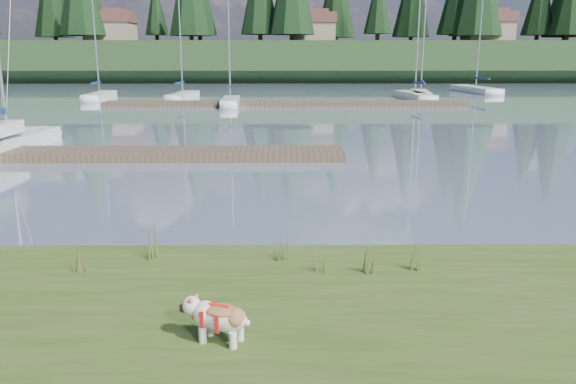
{
  "coord_description": "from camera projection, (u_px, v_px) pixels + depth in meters",
  "views": [
    {
      "loc": [
        1.86,
        -10.97,
        3.66
      ],
      "look_at": [
        1.94,
        -0.5,
        1.08
      ],
      "focal_mm": 35.0,
      "sensor_mm": 36.0,
      "label": 1
    }
  ],
  "objects": [
    {
      "name": "ridge",
      "position": [
        271.0,
        62.0,
        81.78
      ],
      "size": [
        200.0,
        20.0,
        5.0
      ],
      "primitive_type": "cube",
      "color": "#1D3218",
      "rests_on": "ground"
    },
    {
      "name": "sailboat_bg_4",
      "position": [
        420.0,
        93.0,
        48.61
      ],
      "size": [
        2.23,
        6.67,
        9.82
      ],
      "rotation": [
        0.0,
        0.0,
        1.42
      ],
      "color": "silver",
      "rests_on": "ground"
    },
    {
      "name": "weed_0",
      "position": [
        151.0,
        241.0,
        9.27
      ],
      "size": [
        0.17,
        0.14,
        0.72
      ],
      "color": "#475B23",
      "rests_on": "bank"
    },
    {
      "name": "sailboat_main",
      "position": [
        7.0,
        140.0,
        21.6
      ],
      "size": [
        1.78,
        8.38,
        12.07
      ],
      "rotation": [
        0.0,
        0.0,
        1.56
      ],
      "color": "silver",
      "rests_on": "ground"
    },
    {
      "name": "sailboat_bg_1",
      "position": [
        185.0,
        95.0,
        46.19
      ],
      "size": [
        1.9,
        6.96,
        10.38
      ],
      "rotation": [
        0.0,
        0.0,
        1.49
      ],
      "color": "silver",
      "rests_on": "ground"
    },
    {
      "name": "weed_3",
      "position": [
        80.0,
        260.0,
        8.73
      ],
      "size": [
        0.17,
        0.14,
        0.44
      ],
      "color": "#475B23",
      "rests_on": "bank"
    },
    {
      "name": "sailboat_bg_0",
      "position": [
        102.0,
        95.0,
        46.45
      ],
      "size": [
        1.75,
        7.05,
        10.24
      ],
      "rotation": [
        0.0,
        0.0,
        1.63
      ],
      "color": "silver",
      "rests_on": "ground"
    },
    {
      "name": "sailboat_bg_3",
      "position": [
        412.0,
        95.0,
        46.49
      ],
      "size": [
        2.13,
        7.9,
        11.5
      ],
      "rotation": [
        0.0,
        0.0,
        1.65
      ],
      "color": "silver",
      "rests_on": "ground"
    },
    {
      "name": "house_2",
      "position": [
        488.0,
        26.0,
        76.98
      ],
      "size": [
        6.3,
        5.3,
        4.65
      ],
      "color": "gray",
      "rests_on": "ridge"
    },
    {
      "name": "conifer_5",
      "position": [
        379.0,
        0.0,
        76.99
      ],
      "size": [
        3.96,
        3.96,
        10.35
      ],
      "color": "#382619",
      "rests_on": "ridge"
    },
    {
      "name": "sailboat_bg_2",
      "position": [
        231.0,
        101.0,
        40.81
      ],
      "size": [
        1.42,
        5.98,
        9.15
      ],
      "rotation": [
        0.0,
        0.0,
        1.61
      ],
      "color": "silver",
      "rests_on": "ground"
    },
    {
      "name": "sailboat_bg_5",
      "position": [
        472.0,
        89.0,
        54.74
      ],
      "size": [
        2.78,
        9.11,
        12.7
      ],
      "rotation": [
        0.0,
        0.0,
        1.69
      ],
      "color": "silver",
      "rests_on": "ground"
    },
    {
      "name": "dock_far",
      "position": [
        285.0,
        103.0,
        40.61
      ],
      "size": [
        26.0,
        2.2,
        0.3
      ],
      "primitive_type": "cube",
      "color": "#4C3D2C",
      "rests_on": "ground"
    },
    {
      "name": "dock_near",
      "position": [
        121.0,
        154.0,
        20.18
      ],
      "size": [
        16.0,
        2.0,
        0.3
      ],
      "primitive_type": "cube",
      "color": "#4C3D2C",
      "rests_on": "ground"
    },
    {
      "name": "house_0",
      "position": [
        111.0,
        26.0,
        77.53
      ],
      "size": [
        6.3,
        5.3,
        4.65
      ],
      "color": "gray",
      "rests_on": "ridge"
    },
    {
      "name": "mud_lip",
      "position": [
        179.0,
        262.0,
        9.94
      ],
      "size": [
        60.0,
        0.5,
        0.14
      ],
      "primitive_type": "cube",
      "color": "#33281C",
      "rests_on": "ground"
    },
    {
      "name": "weed_4",
      "position": [
        321.0,
        261.0,
        8.73
      ],
      "size": [
        0.17,
        0.14,
        0.42
      ],
      "color": "#475B23",
      "rests_on": "bank"
    },
    {
      "name": "weed_1",
      "position": [
        283.0,
        247.0,
        9.2
      ],
      "size": [
        0.17,
        0.14,
        0.54
      ],
      "color": "#475B23",
      "rests_on": "bank"
    },
    {
      "name": "ground",
      "position": [
        258.0,
        106.0,
        40.63
      ],
      "size": [
        200.0,
        200.0,
        0.0
      ],
      "primitive_type": "plane",
      "color": "#7B8DA3",
      "rests_on": "ground"
    },
    {
      "name": "weed_5",
      "position": [
        416.0,
        256.0,
        8.81
      ],
      "size": [
        0.17,
        0.14,
        0.54
      ],
      "color": "#475B23",
      "rests_on": "bank"
    },
    {
      "name": "weed_2",
      "position": [
        369.0,
        257.0,
        8.66
      ],
      "size": [
        0.17,
        0.14,
        0.63
      ],
      "color": "#475B23",
      "rests_on": "bank"
    },
    {
      "name": "bulldog",
      "position": [
        219.0,
        316.0,
        6.57
      ],
      "size": [
        0.88,
        0.54,
        0.52
      ],
      "rotation": [
        0.0,
        0.0,
        2.8
      ],
      "color": "silver",
      "rests_on": "bank"
    },
    {
      "name": "house_1",
      "position": [
        313.0,
        27.0,
        78.73
      ],
      "size": [
        6.3,
        5.3,
        4.65
      ],
      "color": "gray",
      "rests_on": "ridge"
    }
  ]
}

